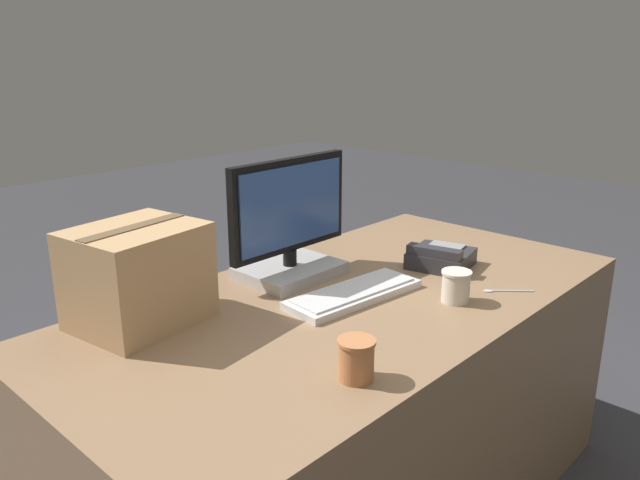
{
  "coord_description": "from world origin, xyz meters",
  "views": [
    {
      "loc": [
        -1.31,
        -1.1,
        1.46
      ],
      "look_at": [
        -0.0,
        0.12,
        0.91
      ],
      "focal_mm": 35.0,
      "sensor_mm": 36.0,
      "label": 1
    }
  ],
  "objects_px": {
    "desk_phone": "(440,257)",
    "spoon": "(501,291)",
    "monitor": "(290,231)",
    "paper_cup_left": "(356,359)",
    "paper_cup_right": "(456,286)",
    "cardboard_box": "(138,276)",
    "keyboard": "(353,294)"
  },
  "relations": [
    {
      "from": "paper_cup_left",
      "to": "paper_cup_right",
      "type": "bearing_deg",
      "value": 7.89
    },
    {
      "from": "desk_phone",
      "to": "cardboard_box",
      "type": "bearing_deg",
      "value": 147.0
    },
    {
      "from": "keyboard",
      "to": "spoon",
      "type": "xyz_separation_m",
      "value": [
        0.35,
        -0.29,
        -0.01
      ]
    },
    {
      "from": "keyboard",
      "to": "cardboard_box",
      "type": "xyz_separation_m",
      "value": [
        -0.51,
        0.31,
        0.12
      ]
    },
    {
      "from": "keyboard",
      "to": "paper_cup_right",
      "type": "height_order",
      "value": "paper_cup_right"
    },
    {
      "from": "monitor",
      "to": "spoon",
      "type": "relative_size",
      "value": 3.8
    },
    {
      "from": "paper_cup_left",
      "to": "cardboard_box",
      "type": "distance_m",
      "value": 0.64
    },
    {
      "from": "paper_cup_right",
      "to": "cardboard_box",
      "type": "distance_m",
      "value": 0.89
    },
    {
      "from": "keyboard",
      "to": "cardboard_box",
      "type": "relative_size",
      "value": 1.26
    },
    {
      "from": "desk_phone",
      "to": "paper_cup_right",
      "type": "distance_m",
      "value": 0.3
    },
    {
      "from": "monitor",
      "to": "cardboard_box",
      "type": "xyz_separation_m",
      "value": [
        -0.52,
        0.04,
        -0.02
      ]
    },
    {
      "from": "monitor",
      "to": "keyboard",
      "type": "height_order",
      "value": "monitor"
    },
    {
      "from": "paper_cup_left",
      "to": "paper_cup_right",
      "type": "xyz_separation_m",
      "value": [
        0.54,
        0.07,
        -0.0
      ]
    },
    {
      "from": "paper_cup_right",
      "to": "cardboard_box",
      "type": "relative_size",
      "value": 0.26
    },
    {
      "from": "paper_cup_left",
      "to": "monitor",
      "type": "bearing_deg",
      "value": 58.2
    },
    {
      "from": "desk_phone",
      "to": "paper_cup_left",
      "type": "bearing_deg",
      "value": -173.19
    },
    {
      "from": "keyboard",
      "to": "cardboard_box",
      "type": "distance_m",
      "value": 0.61
    },
    {
      "from": "keyboard",
      "to": "paper_cup_left",
      "type": "relative_size",
      "value": 4.69
    },
    {
      "from": "desk_phone",
      "to": "spoon",
      "type": "relative_size",
      "value": 1.87
    },
    {
      "from": "cardboard_box",
      "to": "paper_cup_left",
      "type": "bearing_deg",
      "value": -75.21
    },
    {
      "from": "keyboard",
      "to": "cardboard_box",
      "type": "bearing_deg",
      "value": 154.71
    },
    {
      "from": "cardboard_box",
      "to": "paper_cup_right",
      "type": "bearing_deg",
      "value": -37.7
    },
    {
      "from": "monitor",
      "to": "paper_cup_left",
      "type": "height_order",
      "value": "monitor"
    },
    {
      "from": "monitor",
      "to": "spoon",
      "type": "distance_m",
      "value": 0.67
    },
    {
      "from": "desk_phone",
      "to": "paper_cup_left",
      "type": "xyz_separation_m",
      "value": [
        -0.76,
        -0.27,
        0.02
      ]
    },
    {
      "from": "paper_cup_right",
      "to": "keyboard",
      "type": "bearing_deg",
      "value": 128.08
    },
    {
      "from": "monitor",
      "to": "desk_phone",
      "type": "distance_m",
      "value": 0.52
    },
    {
      "from": "paper_cup_left",
      "to": "cardboard_box",
      "type": "bearing_deg",
      "value": 104.79
    },
    {
      "from": "paper_cup_left",
      "to": "paper_cup_right",
      "type": "height_order",
      "value": "paper_cup_left"
    },
    {
      "from": "paper_cup_right",
      "to": "spoon",
      "type": "relative_size",
      "value": 0.76
    },
    {
      "from": "desk_phone",
      "to": "monitor",
      "type": "bearing_deg",
      "value": 130.76
    },
    {
      "from": "monitor",
      "to": "cardboard_box",
      "type": "relative_size",
      "value": 1.32
    }
  ]
}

